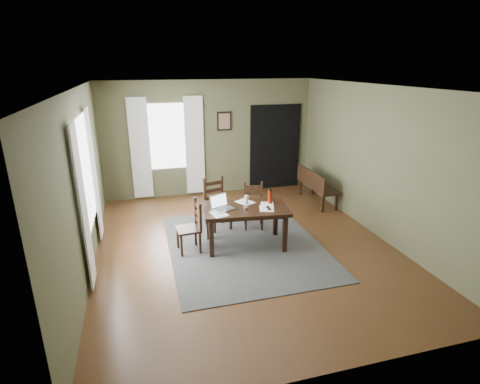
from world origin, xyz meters
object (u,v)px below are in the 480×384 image
object	(u,v)px
chair_end	(191,227)
bench	(315,184)
chair_back_right	(254,206)
chair_back_left	(217,204)
laptop	(221,205)
dining_table	(246,212)
water_bottle	(270,197)

from	to	relation	value
chair_end	bench	size ratio (longest dim) A/B	0.66
chair_end	chair_back_right	xyz separation A→B (m)	(1.31, 0.69, -0.01)
chair_back_left	laptop	bearing A→B (deg)	-111.83
dining_table	bench	world-z (taller)	bench
chair_end	chair_back_left	distance (m)	1.04
dining_table	chair_back_right	world-z (taller)	chair_back_right
bench	dining_table	bearing A→B (deg)	127.59
chair_end	water_bottle	bearing A→B (deg)	85.79
chair_back_left	laptop	world-z (taller)	chair_back_left
chair_back_left	water_bottle	bearing A→B (deg)	-61.20
chair_back_left	chair_back_right	world-z (taller)	chair_back_left
laptop	bench	bearing A→B (deg)	7.97
laptop	water_bottle	size ratio (longest dim) A/B	1.61
dining_table	chair_end	distance (m)	0.96
chair_back_right	water_bottle	xyz separation A→B (m)	(0.09, -0.67, 0.42)
chair_end	chair_back_right	size ratio (longest dim) A/B	1.02
bench	chair_back_right	bearing A→B (deg)	117.15
chair_end	chair_back_left	size ratio (longest dim) A/B	0.91
chair_end	chair_back_right	bearing A→B (deg)	112.77
dining_table	chair_back_right	xyz separation A→B (m)	(0.38, 0.74, -0.20)
water_bottle	bench	bearing A→B (deg)	43.27
chair_end	laptop	size ratio (longest dim) A/B	2.04
chair_back_left	bench	bearing A→B (deg)	2.36
chair_end	chair_back_right	world-z (taller)	chair_end
chair_back_right	laptop	distance (m)	1.12
dining_table	laptop	bearing A→B (deg)	-178.74
bench	chair_back_left	bearing A→B (deg)	107.24
chair_back_right	water_bottle	size ratio (longest dim) A/B	3.22
chair_end	bench	bearing A→B (deg)	112.48
chair_back_left	chair_back_right	size ratio (longest dim) A/B	1.12
water_bottle	laptop	bearing A→B (deg)	-178.15
dining_table	laptop	distance (m)	0.44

